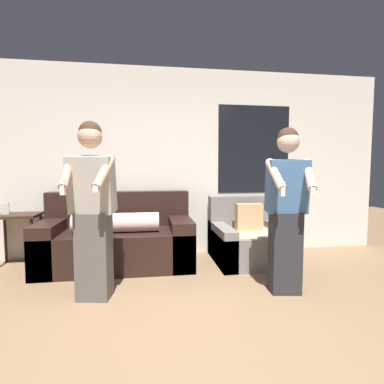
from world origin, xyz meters
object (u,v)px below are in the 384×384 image
at_px(couch, 118,240).
at_px(person_right, 286,209).
at_px(armchair, 249,240).
at_px(side_table, 17,223).
at_px(person_left, 92,210).

distance_m(couch, person_right, 2.15).
bearing_deg(person_right, couch, 147.78).
height_order(armchair, side_table, armchair).
relative_size(couch, person_right, 1.14).
bearing_deg(armchair, side_table, 175.17).
height_order(person_left, person_right, person_left).
bearing_deg(person_left, couch, 82.12).
distance_m(armchair, person_left, 2.19).
distance_m(person_left, person_right, 1.90).
bearing_deg(person_right, person_left, 176.13).
height_order(couch, person_right, person_right).
bearing_deg(person_right, armchair, 90.41).
bearing_deg(person_left, person_right, -3.87).
height_order(side_table, person_left, person_left).
distance_m(couch, armchair, 1.76).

